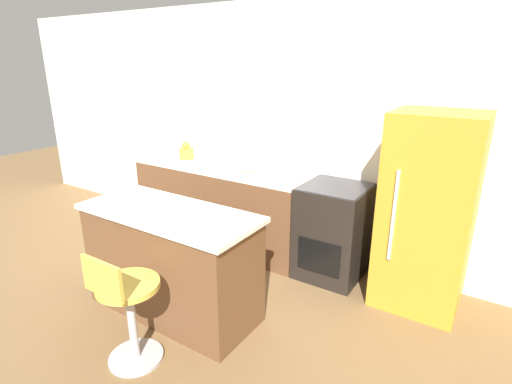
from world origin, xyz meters
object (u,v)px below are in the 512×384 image
(oven_range, at_px, (333,231))
(mixing_bowl, at_px, (248,165))
(stool_chair, at_px, (127,308))
(refrigerator, at_px, (427,213))
(kettle, at_px, (186,152))

(oven_range, xyz_separation_m, mixing_bowl, (-1.01, 0.04, 0.51))
(oven_range, xyz_separation_m, stool_chair, (-0.69, -1.90, -0.02))
(refrigerator, bearing_deg, kettle, 178.86)
(mixing_bowl, bearing_deg, kettle, -180.00)
(stool_chair, bearing_deg, refrigerator, 51.48)
(stool_chair, xyz_separation_m, mixing_bowl, (-0.33, 1.94, 0.53))
(refrigerator, bearing_deg, oven_range, 178.94)
(oven_range, bearing_deg, stool_chair, -109.87)
(oven_range, height_order, kettle, kettle)
(stool_chair, xyz_separation_m, kettle, (-1.20, 1.94, 0.56))
(mixing_bowl, bearing_deg, oven_range, -2.18)
(refrigerator, distance_m, stool_chair, 2.44)
(oven_range, relative_size, stool_chair, 1.06)
(stool_chair, bearing_deg, kettle, 121.77)
(stool_chair, height_order, kettle, kettle)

